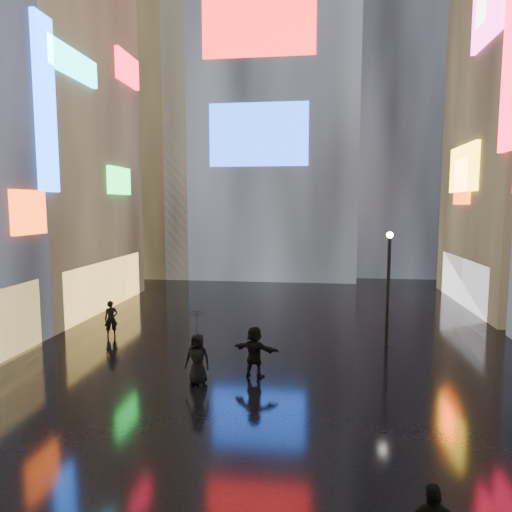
# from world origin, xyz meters

# --- Properties ---
(ground) EXTENTS (140.00, 140.00, 0.00)m
(ground) POSITION_xyz_m (0.00, 20.00, 0.00)
(ground) COLOR black
(ground) RESTS_ON ground
(building_left_far) EXTENTS (10.28, 12.00, 22.00)m
(building_left_far) POSITION_xyz_m (-15.98, 26.00, 10.98)
(building_left_far) COLOR black
(building_left_far) RESTS_ON ground
(tower_main) EXTENTS (16.00, 14.20, 42.00)m
(tower_main) POSITION_xyz_m (-3.00, 43.97, 21.01)
(tower_main) COLOR black
(tower_main) RESTS_ON ground
(tower_flank_right) EXTENTS (12.00, 12.00, 34.00)m
(tower_flank_right) POSITION_xyz_m (9.00, 46.00, 17.00)
(tower_flank_right) COLOR black
(tower_flank_right) RESTS_ON ground
(tower_flank_left) EXTENTS (10.00, 10.00, 26.00)m
(tower_flank_left) POSITION_xyz_m (-14.00, 42.00, 13.00)
(tower_flank_left) COLOR black
(tower_flank_left) RESTS_ON ground
(lamp_far) EXTENTS (0.30, 0.30, 5.20)m
(lamp_far) POSITION_xyz_m (4.91, 20.60, 2.94)
(lamp_far) COLOR black
(lamp_far) RESTS_ON ground
(pedestrian_4) EXTENTS (0.95, 0.66, 1.84)m
(pedestrian_4) POSITION_xyz_m (-2.51, 15.10, 0.92)
(pedestrian_4) COLOR black
(pedestrian_4) RESTS_ON ground
(pedestrian_5) EXTENTS (1.87, 1.02, 1.93)m
(pedestrian_5) POSITION_xyz_m (-0.57, 16.01, 0.96)
(pedestrian_5) COLOR black
(pedestrian_5) RESTS_ON ground
(pedestrian_6) EXTENTS (0.76, 0.67, 1.76)m
(pedestrian_6) POSITION_xyz_m (-8.18, 20.33, 0.88)
(pedestrian_6) COLOR black
(pedestrian_6) RESTS_ON ground
(umbrella_2) EXTENTS (1.24, 1.25, 0.86)m
(umbrella_2) POSITION_xyz_m (-2.51, 15.10, 2.27)
(umbrella_2) COLOR black
(umbrella_2) RESTS_ON pedestrian_4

